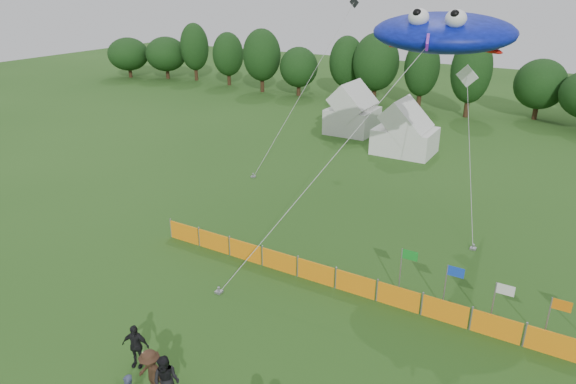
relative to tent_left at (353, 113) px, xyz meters
The scene contains 11 objects.
treeline 16.33m from the tent_left, 50.11° to the left, with size 104.57×8.78×8.36m.
tent_left is the anchor object (origin of this frame).
tent_right 7.13m from the tent_left, 29.39° to the right, with size 4.77×3.82×3.37m.
barrier_fence 26.55m from the tent_left, 67.66° to the right, with size 19.90×0.06×1.00m.
flag_row 29.06m from the tent_left, 54.42° to the right, with size 8.73×0.43×2.30m.
spectator_b 34.73m from the tent_left, 76.03° to the right, with size 0.93×0.72×1.91m, color black.
spectator_c 34.62m from the tent_left, 77.07° to the right, with size 1.25×0.72×1.93m, color #3A2417.
spectator_d 33.42m from the tent_left, 79.50° to the right, with size 1.02×0.42×1.74m, color black.
stingray_kite 22.11m from the tent_left, 54.14° to the right, with size 10.12×19.89×12.01m.
small_kite_white 19.32m from the tent_left, 46.83° to the right, with size 3.29×5.32×8.77m.
small_kite_dark 9.31m from the tent_left, 88.61° to the right, with size 2.97×11.43×12.01m.
Camera 1 is at (9.72, -10.45, 13.07)m, focal length 32.00 mm.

